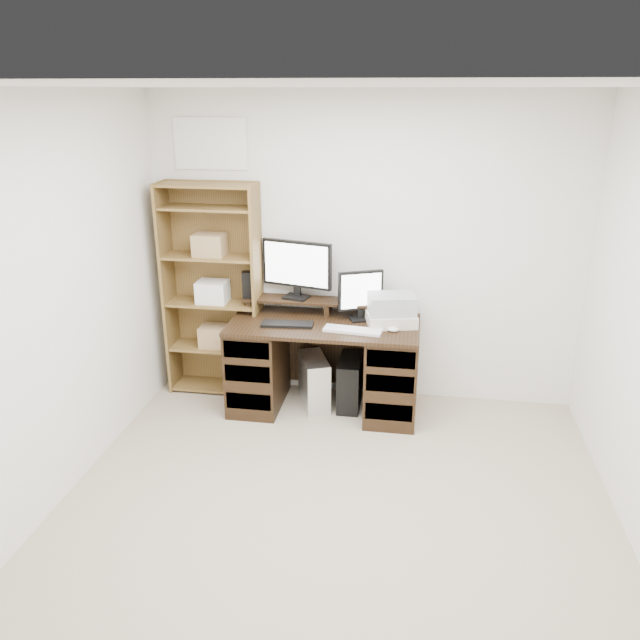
% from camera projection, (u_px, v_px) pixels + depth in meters
% --- Properties ---
extents(room, '(3.54, 4.04, 2.54)m').
position_uv_depth(room, '(327.00, 345.00, 3.20)').
color(room, tan).
rests_on(room, ground).
extents(desk, '(1.50, 0.70, 0.75)m').
position_uv_depth(desk, '(324.00, 364.00, 5.06)').
color(desk, black).
rests_on(desk, ground).
extents(riser_shelf, '(1.40, 0.22, 0.12)m').
position_uv_depth(riser_shelf, '(328.00, 303.00, 5.10)').
color(riser_shelf, black).
rests_on(riser_shelf, desk).
extents(monitor_wide, '(0.59, 0.21, 0.47)m').
position_uv_depth(monitor_wide, '(297.00, 266.00, 5.06)').
color(monitor_wide, black).
rests_on(monitor_wide, riser_shelf).
extents(monitor_small, '(0.35, 0.20, 0.40)m').
position_uv_depth(monitor_small, '(361.00, 293.00, 4.94)').
color(monitor_small, black).
rests_on(monitor_small, desk).
extents(speaker, '(0.10, 0.10, 0.21)m').
position_uv_depth(speaker, '(247.00, 284.00, 5.13)').
color(speaker, black).
rests_on(speaker, riser_shelf).
extents(keyboard_black, '(0.41, 0.16, 0.02)m').
position_uv_depth(keyboard_black, '(287.00, 324.00, 4.87)').
color(keyboard_black, black).
rests_on(keyboard_black, desk).
extents(keyboard_white, '(0.46, 0.18, 0.02)m').
position_uv_depth(keyboard_white, '(353.00, 330.00, 4.75)').
color(keyboard_white, silver).
rests_on(keyboard_white, desk).
extents(mouse, '(0.10, 0.07, 0.04)m').
position_uv_depth(mouse, '(393.00, 329.00, 4.75)').
color(mouse, silver).
rests_on(mouse, desk).
extents(printer, '(0.43, 0.36, 0.09)m').
position_uv_depth(printer, '(391.00, 319.00, 4.88)').
color(printer, beige).
rests_on(printer, desk).
extents(basket, '(0.40, 0.33, 0.15)m').
position_uv_depth(basket, '(392.00, 304.00, 4.84)').
color(basket, '#989DA2').
rests_on(basket, printer).
extents(tower_silver, '(0.33, 0.46, 0.42)m').
position_uv_depth(tower_silver, '(314.00, 381.00, 5.17)').
color(tower_silver, silver).
rests_on(tower_silver, ground).
extents(tower_black, '(0.18, 0.42, 0.42)m').
position_uv_depth(tower_black, '(350.00, 382.00, 5.16)').
color(tower_black, black).
rests_on(tower_black, ground).
extents(bookshelf, '(0.80, 0.30, 1.80)m').
position_uv_depth(bookshelf, '(214.00, 289.00, 5.22)').
color(bookshelf, brown).
rests_on(bookshelf, ground).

